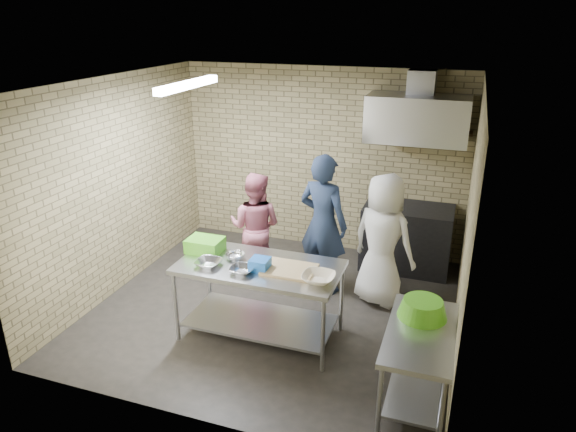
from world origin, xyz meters
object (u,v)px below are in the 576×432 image
object	(u,v)px
stove	(406,238)
bottle_red	(422,122)
bottle_green	(454,125)
blue_tub	(260,264)
side_counter	(417,366)
green_crate	(205,245)
woman_pink	(255,227)
woman_white	(383,240)
green_basin	(423,308)
prep_table	(260,301)
man_navy	(323,224)

from	to	relation	value
stove	bottle_red	distance (m)	1.60
bottle_red	bottle_green	xyz separation A→B (m)	(0.40, 0.00, -0.01)
bottle_green	blue_tub	bearing A→B (deg)	-123.44
side_counter	blue_tub	distance (m)	1.84
green_crate	woman_pink	distance (m)	1.17
woman_pink	blue_tub	bearing A→B (deg)	112.70
bottle_red	woman_white	bearing A→B (deg)	-99.89
green_basin	woman_white	xyz separation A→B (m)	(-0.61, 1.44, -0.01)
green_crate	woman_white	size ratio (longest dim) A/B	0.23
bottle_red	woman_pink	bearing A→B (deg)	-147.66
green_basin	bottle_green	xyz separation A→B (m)	(0.02, 2.74, 1.18)
prep_table	blue_tub	size ratio (longest dim) A/B	9.00
prep_table	woman_pink	world-z (taller)	woman_pink
blue_tub	bottle_green	xyz separation A→B (m)	(1.70, 2.58, 1.08)
side_counter	bottle_green	distance (m)	3.41
blue_tub	bottle_red	bearing A→B (deg)	63.19
stove	man_navy	xyz separation A→B (m)	(-0.95, -0.98, 0.46)
prep_table	woman_pink	distance (m)	1.42
green_crate	woman_pink	xyz separation A→B (m)	(0.13, 1.14, -0.21)
green_crate	blue_tub	size ratio (longest dim) A/B	2.00
side_counter	blue_tub	xyz separation A→B (m)	(-1.70, 0.41, 0.56)
stove	green_crate	bearing A→B (deg)	-133.39
blue_tub	man_navy	size ratio (longest dim) A/B	0.11
green_basin	side_counter	bearing A→B (deg)	-85.43
stove	bottle_green	world-z (taller)	bottle_green
man_navy	woman_white	bearing A→B (deg)	-170.86
man_navy	woman_pink	bearing A→B (deg)	14.80
green_crate	woman_white	world-z (taller)	woman_white
prep_table	stove	world-z (taller)	stove
blue_tub	green_basin	bearing A→B (deg)	-5.45
woman_pink	woman_white	size ratio (longest dim) A/B	0.90
blue_tub	green_basin	xyz separation A→B (m)	(1.68, -0.16, -0.10)
man_navy	woman_white	distance (m)	0.78
woman_white	bottle_red	bearing A→B (deg)	-78.77
blue_tub	green_basin	size ratio (longest dim) A/B	0.42
green_crate	green_basin	xyz separation A→B (m)	(2.43, -0.38, -0.12)
green_crate	bottle_green	bearing A→B (deg)	43.88
green_crate	bottle_green	size ratio (longest dim) A/B	2.59
blue_tub	woman_pink	distance (m)	1.51
green_crate	man_navy	world-z (taller)	man_navy
blue_tub	woman_pink	bearing A→B (deg)	114.33
side_counter	woman_white	size ratio (longest dim) A/B	0.72
man_navy	woman_white	size ratio (longest dim) A/B	1.09
man_navy	blue_tub	bearing A→B (deg)	92.36
woman_white	side_counter	bearing A→B (deg)	131.46
blue_tub	woman_white	world-z (taller)	woman_white
green_crate	bottle_red	size ratio (longest dim) A/B	2.16
side_counter	green_crate	bearing A→B (deg)	165.58
woman_white	green_basin	bearing A→B (deg)	133.96
green_basin	woman_white	size ratio (longest dim) A/B	0.28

